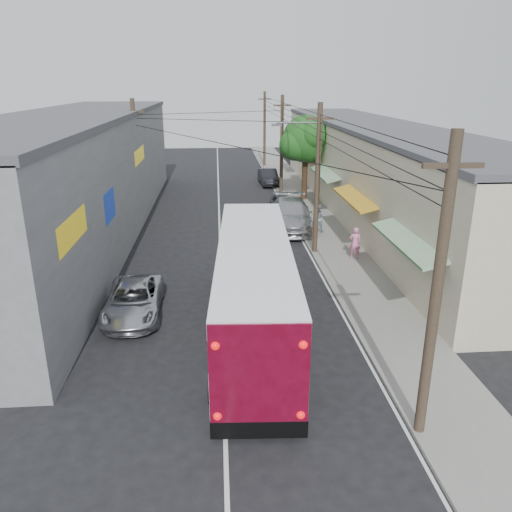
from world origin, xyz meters
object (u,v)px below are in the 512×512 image
(coach_bus, at_px, (254,287))
(parked_car_mid, at_px, (283,204))
(pedestrian_far, at_px, (317,218))
(jeepney, at_px, (134,300))
(parked_suv, at_px, (291,215))
(pedestrian_near, at_px, (355,243))
(parked_car_far, at_px, (268,177))

(coach_bus, relative_size, parked_car_mid, 3.33)
(coach_bus, relative_size, pedestrian_far, 7.12)
(jeepney, xyz_separation_m, parked_suv, (8.13, 12.10, 0.26))
(jeepney, height_order, pedestrian_far, pedestrian_far)
(pedestrian_far, bearing_deg, jeepney, 50.79)
(coach_bus, height_order, parked_car_mid, coach_bus)
(parked_suv, xyz_separation_m, pedestrian_far, (1.43, -1.33, 0.08))
(coach_bus, bearing_deg, parked_car_mid, 82.28)
(parked_car_mid, relative_size, pedestrian_near, 2.21)
(parked_car_far, relative_size, pedestrian_near, 2.54)
(parked_car_far, height_order, pedestrian_near, pedestrian_near)
(coach_bus, distance_m, pedestrian_near, 9.66)
(parked_car_far, xyz_separation_m, pedestrian_far, (1.43, -15.86, 0.29))
(parked_car_mid, distance_m, pedestrian_far, 5.50)
(parked_car_mid, bearing_deg, parked_car_far, 86.80)
(coach_bus, bearing_deg, parked_car_far, 86.23)
(pedestrian_near, height_order, pedestrian_far, pedestrian_far)
(coach_bus, distance_m, parked_suv, 14.34)
(jeepney, bearing_deg, pedestrian_far, 46.58)
(coach_bus, relative_size, jeepney, 2.64)
(pedestrian_far, bearing_deg, parked_car_far, -82.46)
(parked_car_mid, bearing_deg, jeepney, -120.04)
(parked_car_far, bearing_deg, pedestrian_near, -86.09)
(pedestrian_far, bearing_deg, pedestrian_near, 104.40)
(coach_bus, xyz_separation_m, pedestrian_far, (4.82, 12.57, -0.84))
(pedestrian_near, xyz_separation_m, pedestrian_far, (-1.05, 4.95, 0.03))
(parked_suv, bearing_deg, parked_car_mid, 95.13)
(coach_bus, distance_m, parked_car_far, 28.65)
(pedestrian_near, bearing_deg, coach_bus, 61.00)
(parked_suv, bearing_deg, pedestrian_near, -63.30)
(jeepney, height_order, parked_car_far, parked_car_far)
(coach_bus, distance_m, pedestrian_far, 13.49)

